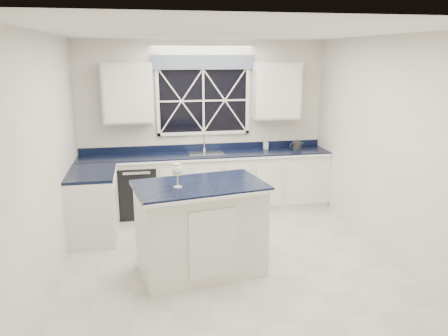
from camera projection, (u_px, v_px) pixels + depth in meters
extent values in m
plane|color=beige|center=(231.00, 263.00, 5.33)|extent=(4.50, 4.50, 0.00)
cube|color=white|center=(203.00, 125.00, 7.13)|extent=(4.00, 0.10, 2.70)
cube|color=silver|center=(207.00, 183.00, 7.07)|extent=(3.98, 0.60, 0.90)
cube|color=silver|center=(93.00, 206.00, 6.00)|extent=(0.60, 1.00, 0.90)
cube|color=black|center=(206.00, 155.00, 6.95)|extent=(3.98, 0.64, 0.04)
cube|color=black|center=(138.00, 189.00, 6.88)|extent=(0.60, 0.58, 0.82)
cube|color=black|center=(203.00, 101.00, 7.00)|extent=(1.40, 0.02, 1.00)
cube|color=slate|center=(203.00, 62.00, 6.79)|extent=(1.65, 0.04, 0.22)
cube|color=silver|center=(128.00, 93.00, 6.61)|extent=(0.75, 0.34, 0.90)
cube|color=silver|center=(276.00, 91.00, 7.04)|extent=(0.75, 0.34, 0.90)
cylinder|color=silver|center=(204.00, 149.00, 7.15)|extent=(0.05, 0.05, 0.04)
cylinder|color=silver|center=(204.00, 141.00, 7.11)|extent=(0.02, 0.02, 0.28)
cylinder|color=silver|center=(205.00, 134.00, 7.00)|extent=(0.02, 0.18, 0.02)
cube|color=silver|center=(200.00, 230.00, 5.01)|extent=(1.48, 1.02, 1.02)
cube|color=black|center=(200.00, 186.00, 4.87)|extent=(1.56, 1.10, 0.05)
cube|color=#A3A49F|center=(213.00, 222.00, 6.61)|extent=(1.57, 1.14, 0.01)
cube|color=black|center=(213.00, 221.00, 6.61)|extent=(1.38, 0.96, 0.01)
cylinder|color=#2B2C2E|center=(297.00, 146.00, 7.24)|extent=(0.16, 0.16, 0.12)
cone|color=#2B2C2E|center=(297.00, 141.00, 7.22)|extent=(0.13, 0.13, 0.05)
torus|color=#2B2C2E|center=(293.00, 145.00, 7.21)|extent=(0.10, 0.02, 0.10)
cylinder|color=#2B2C2E|center=(302.00, 144.00, 7.26)|extent=(0.06, 0.02, 0.08)
cylinder|color=silver|center=(178.00, 187.00, 4.75)|extent=(0.09, 0.09, 0.01)
cylinder|color=silver|center=(178.00, 180.00, 4.73)|extent=(0.01, 0.01, 0.14)
ellipsoid|color=silver|center=(177.00, 170.00, 4.70)|extent=(0.11, 0.11, 0.14)
cylinder|color=#EAD57C|center=(177.00, 172.00, 4.70)|extent=(0.09, 0.09, 0.06)
imported|color=silver|center=(266.00, 144.00, 7.28)|extent=(0.07, 0.08, 0.16)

